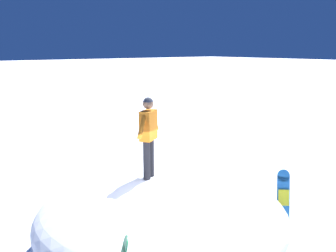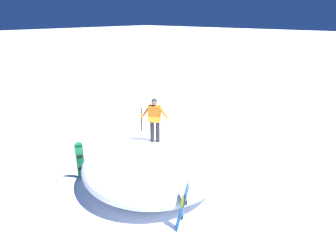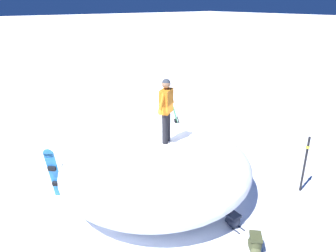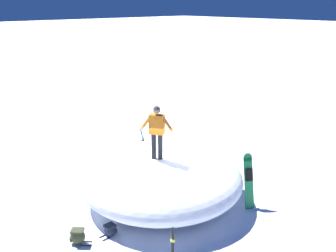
{
  "view_description": "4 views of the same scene",
  "coord_description": "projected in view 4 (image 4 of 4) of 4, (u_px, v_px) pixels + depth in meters",
  "views": [
    {
      "loc": [
        3.81,
        5.13,
        4.08
      ],
      "look_at": [
        -0.69,
        -0.56,
        2.57
      ],
      "focal_mm": 40.62,
      "sensor_mm": 36.0,
      "label": 1
    },
    {
      "loc": [
        -6.69,
        5.77,
        5.78
      ],
      "look_at": [
        -0.97,
        -0.83,
        2.26
      ],
      "focal_mm": 29.59,
      "sensor_mm": 36.0,
      "label": 2
    },
    {
      "loc": [
        -4.76,
        -6.56,
        4.83
      ],
      "look_at": [
        -0.46,
        -0.96,
        2.01
      ],
      "focal_mm": 33.55,
      "sensor_mm": 36.0,
      "label": 3
    },
    {
      "loc": [
        7.09,
        -7.24,
        5.92
      ],
      "look_at": [
        -0.78,
        0.01,
        2.25
      ],
      "focal_mm": 38.61,
      "sensor_mm": 36.0,
      "label": 4
    }
  ],
  "objects": [
    {
      "name": "backpack_near",
      "position": [
        110.0,
        230.0,
        9.64
      ],
      "size": [
        0.31,
        0.48,
        0.32
      ],
      "color": "#1E2333",
      "rests_on": "ground"
    },
    {
      "name": "ground",
      "position": [
        184.0,
        199.0,
        11.49
      ],
      "size": [
        240.0,
        240.0,
        0.0
      ],
      "primitive_type": "plane",
      "color": "white"
    },
    {
      "name": "backpack_far",
      "position": [
        77.0,
        236.0,
        9.28
      ],
      "size": [
        0.55,
        0.55,
        0.43
      ],
      "color": "#383D23",
      "rests_on": "ground"
    },
    {
      "name": "snowboard_secondary_upright",
      "position": [
        249.0,
        180.0,
        10.85
      ],
      "size": [
        0.52,
        0.45,
        1.67
      ],
      "color": "#1E8C47",
      "rests_on": "ground"
    },
    {
      "name": "snowboard_primary_upright",
      "position": [
        145.0,
        146.0,
        13.66
      ],
      "size": [
        0.43,
        0.43,
        1.53
      ],
      "color": "#2672BF",
      "rests_on": "ground"
    },
    {
      "name": "snowboarder_standing",
      "position": [
        157.0,
        128.0,
        10.45
      ],
      "size": [
        0.88,
        0.6,
        1.62
      ],
      "color": "black",
      "rests_on": "snow_mound"
    },
    {
      "name": "snow_mound",
      "position": [
        161.0,
        177.0,
        11.27
      ],
      "size": [
        6.66,
        6.62,
        1.52
      ],
      "primitive_type": "ellipsoid",
      "rotation": [
        0.0,
        0.0,
        1.99
      ],
      "color": "white",
      "rests_on": "ground"
    }
  ]
}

